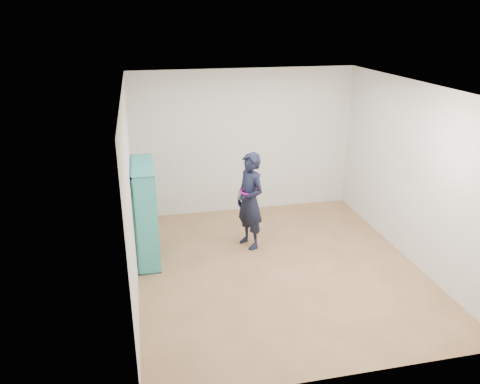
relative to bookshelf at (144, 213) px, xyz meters
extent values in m
plane|color=olive|center=(1.85, -0.73, -0.72)|extent=(4.50, 4.50, 0.00)
plane|color=white|center=(1.85, -0.73, 1.88)|extent=(4.50, 4.50, 0.00)
cube|color=silver|center=(-0.15, -0.73, 0.58)|extent=(0.02, 4.50, 2.60)
cube|color=silver|center=(3.85, -0.73, 0.58)|extent=(0.02, 4.50, 2.60)
cube|color=silver|center=(1.85, 1.52, 0.58)|extent=(4.00, 0.02, 2.60)
cube|color=silver|center=(1.85, -2.98, 0.58)|extent=(4.00, 0.02, 2.60)
cube|color=teal|center=(0.03, -0.53, 0.01)|extent=(0.32, 0.02, 1.47)
cube|color=teal|center=(0.03, 0.55, 0.01)|extent=(0.32, 0.02, 1.47)
cube|color=teal|center=(0.03, 0.01, -0.71)|extent=(0.32, 1.10, 0.02)
cube|color=teal|center=(0.03, 0.01, 0.74)|extent=(0.32, 1.10, 0.02)
cube|color=teal|center=(-0.12, 0.01, 0.01)|extent=(0.02, 1.10, 1.47)
cube|color=teal|center=(0.03, -0.17, 0.01)|extent=(0.30, 0.02, 1.42)
cube|color=teal|center=(0.03, 0.19, 0.01)|extent=(0.30, 0.02, 1.42)
cube|color=teal|center=(0.03, 0.01, -0.34)|extent=(0.30, 1.05, 0.02)
cube|color=teal|center=(0.03, 0.01, 0.01)|extent=(0.30, 1.05, 0.02)
cube|color=teal|center=(0.03, 0.01, 0.37)|extent=(0.30, 1.05, 0.02)
cube|color=beige|center=(0.04, -0.35, -0.66)|extent=(0.20, 0.13, 0.05)
cube|color=black|center=(0.05, -0.40, -0.21)|extent=(0.17, 0.15, 0.23)
cube|color=maroon|center=(0.05, -0.40, 0.15)|extent=(0.17, 0.15, 0.25)
cube|color=silver|center=(0.04, -0.35, 0.41)|extent=(0.20, 0.13, 0.05)
cube|color=navy|center=(0.05, -0.04, -0.56)|extent=(0.17, 0.15, 0.25)
cube|color=brown|center=(0.05, -0.04, -0.23)|extent=(0.17, 0.15, 0.20)
cube|color=#BFB28C|center=(0.04, 0.00, 0.05)|extent=(0.20, 0.13, 0.05)
cube|color=#26594C|center=(0.05, -0.04, 0.52)|extent=(0.17, 0.15, 0.28)
cube|color=beige|center=(0.05, 0.31, -0.59)|extent=(0.17, 0.15, 0.19)
cube|color=black|center=(0.04, 0.35, -0.30)|extent=(0.20, 0.13, 0.05)
cube|color=maroon|center=(0.05, 0.31, 0.15)|extent=(0.17, 0.15, 0.26)
cube|color=silver|center=(0.05, 0.31, 0.48)|extent=(0.17, 0.15, 0.19)
imported|color=black|center=(1.61, 0.03, 0.05)|extent=(0.56, 0.66, 1.53)
torus|color=#950B6F|center=(1.61, 0.03, 0.20)|extent=(0.42, 0.42, 0.04)
cube|color=silver|center=(1.45, 0.04, 0.15)|extent=(0.05, 0.10, 0.14)
cube|color=black|center=(1.45, 0.04, 0.15)|extent=(0.05, 0.09, 0.14)
camera|label=1|loc=(0.04, -6.46, 2.76)|focal=35.00mm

